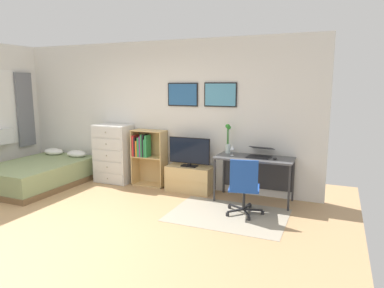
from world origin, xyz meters
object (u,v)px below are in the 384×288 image
Objects in this scene: dresser at (113,154)px; bamboo_vase at (228,139)px; bed at (39,173)px; desk at (255,165)px; tv_stand at (190,179)px; bookshelf at (147,153)px; office_chair at (244,186)px; wine_glass at (232,148)px; television at (189,152)px; laptop at (260,153)px; computer_mouse at (275,159)px.

dresser is 2.34m from bamboo_vase.
bed is at bearing -147.11° from dresser.
tv_stand is at bearing 179.86° from desk.
bookshelf is 1.24× the size of office_chair.
dresser is 2.46m from wine_glass.
bed is 3.88× the size of bamboo_vase.
dresser is 1.47× the size of television.
bookshelf reaches higher than wine_glass.
office_chair reaches higher than desk.
bamboo_vase is (2.30, 0.10, 0.42)m from dresser.
office_chair is (2.11, -0.83, -0.17)m from bookshelf.
wine_glass reaches higher than desk.
bookshelf is 0.92m from television.
bed is at bearing -156.32° from bookshelf.
bamboo_vase reaches higher than television.
computer_mouse is (0.26, -0.13, -0.05)m from laptop.
office_chair is 8.27× the size of computer_mouse.
television is 1.54× the size of bamboo_vase.
desk reaches higher than bed.
dresser is 1.66m from tv_stand.
bed is at bearing -169.51° from wine_glass.
dresser is 2.58× the size of laptop.
computer_mouse is 0.72m from wine_glass.
office_chair is at bearing -88.95° from desk.
tv_stand is (1.63, 0.01, -0.34)m from dresser.
television is (0.00, -0.02, 0.49)m from tv_stand.
laptop reaches higher than tv_stand.
bookshelf is at bearing 146.77° from office_chair.
television is 1.44m from office_chair.
laptop is (1.26, 0.03, 0.08)m from television.
bookshelf reaches higher than television.
bamboo_vase is 2.80× the size of wine_glass.
wine_glass is at bearing -2.17° from dresser.
bookshelf reaches higher than bed.
bamboo_vase is (-0.58, 0.08, 0.18)m from laptop.
bamboo_vase is at bearing 8.82° from television.
laptop is at bearing 7.81° from desk.
bookshelf is 5.90× the size of wine_glass.
bamboo_vase reaches higher than office_chair.
wine_glass is at bearing 10.49° from bed.
wine_glass is (0.13, -0.19, -0.11)m from bamboo_vase.
dresser is 1.38× the size of tv_stand.
bed is 4.17m from laptop.
computer_mouse is (0.32, 0.66, 0.30)m from office_chair.
dresser is at bearing 177.83° from wine_glass.
dresser is at bearing -179.75° from desk.
wine_glass is (2.44, -0.09, 0.31)m from dresser.
bookshelf is 2.28m from office_chair.
laptop is 0.46m from wine_glass.
bed is 4.41m from computer_mouse.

